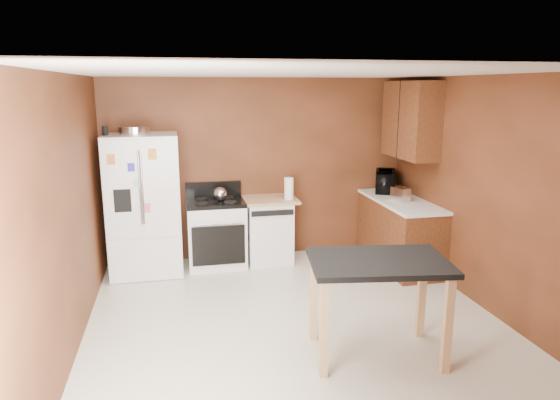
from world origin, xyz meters
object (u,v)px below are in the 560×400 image
object	(u,v)px
gas_range	(216,232)
island	(378,275)
roasting_pan	(134,130)
paper_towel	(289,188)
toaster	(401,194)
dishwasher	(268,229)
kettle	(220,194)
pen_cup	(105,131)
microwave	(385,182)
green_canister	(289,193)
refrigerator	(144,205)

from	to	relation	value
gas_range	island	bearing A→B (deg)	-65.85
roasting_pan	paper_towel	bearing A→B (deg)	-1.34
roasting_pan	paper_towel	size ratio (longest dim) A/B	1.34
gas_range	roasting_pan	bearing A→B (deg)	-178.19
toaster	dishwasher	size ratio (longest dim) A/B	0.27
kettle	paper_towel	size ratio (longest dim) A/B	0.63
pen_cup	paper_towel	size ratio (longest dim) A/B	0.38
toaster	island	xyz separation A→B (m)	(-1.21, -2.13, -0.22)
roasting_pan	microwave	xyz separation A→B (m)	(3.42, 0.10, -0.81)
kettle	dishwasher	xyz separation A→B (m)	(0.66, 0.06, -0.54)
toaster	green_canister	bearing A→B (deg)	143.10
paper_towel	gas_range	world-z (taller)	paper_towel
green_canister	toaster	distance (m)	1.51
kettle	gas_range	bearing A→B (deg)	148.60
roasting_pan	pen_cup	bearing A→B (deg)	-165.95
roasting_pan	microwave	world-z (taller)	roasting_pan
paper_towel	roasting_pan	bearing A→B (deg)	178.66
island	refrigerator	bearing A→B (deg)	128.99
pen_cup	green_canister	world-z (taller)	pen_cup
microwave	paper_towel	bearing A→B (deg)	119.04
kettle	microwave	size ratio (longest dim) A/B	0.36
paper_towel	gas_range	xyz separation A→B (m)	(-0.99, 0.08, -0.57)
refrigerator	pen_cup	bearing A→B (deg)	-172.31
toaster	microwave	xyz separation A→B (m)	(0.04, 0.59, 0.05)
pen_cup	paper_towel	bearing A→B (deg)	0.95
roasting_pan	island	distance (m)	3.57
microwave	island	xyz separation A→B (m)	(-1.25, -2.72, -0.27)
pen_cup	refrigerator	size ratio (longest dim) A/B	0.06
roasting_pan	pen_cup	size ratio (longest dim) A/B	3.55
toaster	gas_range	bearing A→B (deg)	153.56
microwave	island	size ratio (longest dim) A/B	0.39
kettle	pen_cup	bearing A→B (deg)	-176.82
paper_towel	refrigerator	size ratio (longest dim) A/B	0.16
microwave	refrigerator	size ratio (longest dim) A/B	0.28
roasting_pan	island	size ratio (longest dim) A/B	0.30
kettle	island	bearing A→B (deg)	-66.69
toaster	gas_range	distance (m)	2.52
refrigerator	island	distance (m)	3.34
roasting_pan	dishwasher	world-z (taller)	roasting_pan
microwave	kettle	bearing A→B (deg)	115.92
paper_towel	toaster	world-z (taller)	paper_towel
roasting_pan	green_canister	bearing A→B (deg)	2.59
pen_cup	microwave	size ratio (longest dim) A/B	0.22
roasting_pan	kettle	world-z (taller)	roasting_pan
microwave	gas_range	bearing A→B (deg)	114.95
kettle	green_canister	xyz separation A→B (m)	(0.95, 0.10, -0.04)
kettle	toaster	bearing A→B (deg)	-11.69
pen_cup	island	xyz separation A→B (m)	(2.50, -2.54, -1.09)
pen_cup	green_canister	xyz separation A→B (m)	(2.33, 0.17, -0.91)
green_canister	dishwasher	distance (m)	0.58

